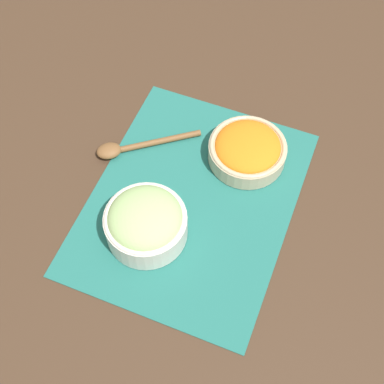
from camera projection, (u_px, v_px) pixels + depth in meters
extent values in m
plane|color=#422D1E|center=(192.00, 202.00, 0.99)|extent=(3.00, 3.00, 0.00)
cube|color=#236B60|center=(192.00, 201.00, 0.99)|extent=(0.46, 0.36, 0.00)
cylinder|color=#C6B28E|center=(247.00, 152.00, 1.02)|extent=(0.15, 0.15, 0.04)
torus|color=#C6B28E|center=(248.00, 146.00, 1.00)|extent=(0.15, 0.15, 0.01)
ellipsoid|color=orange|center=(248.00, 146.00, 1.00)|extent=(0.12, 0.12, 0.04)
cylinder|color=silver|center=(146.00, 226.00, 0.93)|extent=(0.14, 0.14, 0.05)
torus|color=silver|center=(145.00, 218.00, 0.90)|extent=(0.14, 0.14, 0.01)
ellipsoid|color=#A8CC7F|center=(145.00, 218.00, 0.90)|extent=(0.13, 0.13, 0.05)
cylinder|color=brown|center=(158.00, 142.00, 1.05)|extent=(0.11, 0.15, 0.01)
ellipsoid|color=brown|center=(109.00, 151.00, 1.03)|extent=(0.06, 0.06, 0.02)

